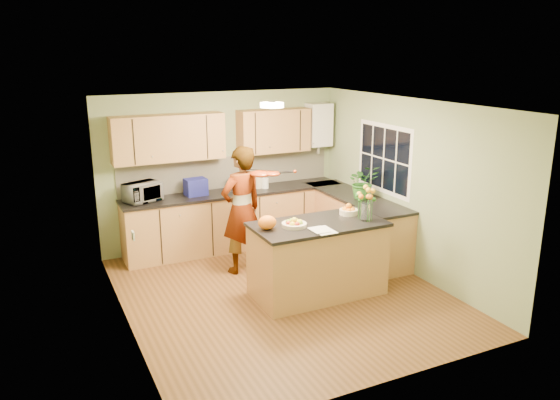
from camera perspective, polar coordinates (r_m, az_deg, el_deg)
name	(u,v)px	position (r m, az deg, el deg)	size (l,w,h in m)	color
floor	(282,293)	(7.37, 0.22, -9.71)	(4.50, 4.50, 0.00)	#573719
ceiling	(282,104)	(6.70, 0.24, 10.01)	(4.00, 4.50, 0.02)	white
wall_back	(222,169)	(8.96, -6.05, 3.21)	(4.00, 0.02, 2.50)	#8FA374
wall_front	(389,263)	(5.11, 11.34, -6.52)	(4.00, 0.02, 2.50)	#8FA374
wall_left	(122,224)	(6.36, -16.23, -2.43)	(0.02, 4.50, 2.50)	#8FA374
wall_right	(408,187)	(7.98, 13.27, 1.37)	(0.02, 4.50, 2.50)	#8FA374
back_counter	(236,219)	(8.91, -4.66, -1.99)	(3.64, 0.62, 0.94)	#AB6F44
right_counter	(356,225)	(8.68, 7.92, -2.58)	(0.62, 2.24, 0.94)	#AB6F44
splashback	(228,172)	(8.99, -5.41, 2.94)	(3.60, 0.02, 0.52)	beige
upper_cabinets	(214,135)	(8.63, -6.89, 6.78)	(3.20, 0.34, 0.70)	#AB6F44
boiler	(319,125)	(9.40, 4.06, 7.84)	(0.40, 0.30, 0.86)	white
window_right	(384,159)	(8.38, 10.81, 4.27)	(0.01, 1.30, 1.05)	white
light_switch	(133,236)	(5.79, -15.10, -3.60)	(0.02, 0.09, 0.09)	white
ceiling_lamp	(272,105)	(6.98, -0.85, 9.90)	(0.30, 0.30, 0.07)	#FFEABF
peninsula_island	(318,259)	(7.20, 3.96, -6.12)	(1.72, 0.88, 0.99)	#AB6F44
fruit_dish	(294,223)	(6.86, 1.49, -2.43)	(0.32, 0.32, 0.11)	beige
orange_bowl	(349,210)	(7.41, 7.18, -1.05)	(0.25, 0.25, 0.14)	beige
flower_vase	(366,196)	(7.10, 9.02, 0.44)	(0.27, 0.27, 0.51)	silver
orange_bag	(267,222)	(6.74, -1.35, -2.36)	(0.23, 0.20, 0.18)	orange
papers	(323,230)	(6.73, 4.55, -3.17)	(0.24, 0.33, 0.01)	silver
violinist	(242,210)	(7.80, -4.02, -1.05)	(0.67, 0.44, 1.85)	#E6B68D
violin	(260,174)	(7.54, -2.07, 2.75)	(0.66, 0.26, 0.13)	#540D05
microwave	(143,192)	(8.39, -14.17, 0.80)	(0.52, 0.35, 0.29)	white
blue_box	(196,187)	(8.59, -8.80, 1.36)	(0.33, 0.24, 0.26)	#202596
kettle	(234,183)	(8.79, -4.78, 1.82)	(0.17, 0.17, 0.32)	#B7B7BC
jar_cream	(259,183)	(8.93, -2.26, 1.82)	(0.12, 0.12, 0.18)	beige
jar_white	(265,183)	(8.93, -1.56, 1.77)	(0.11, 0.11, 0.17)	white
potted_plant	(363,182)	(8.36, 8.67, 1.89)	(0.47, 0.40, 0.52)	#2D6E24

